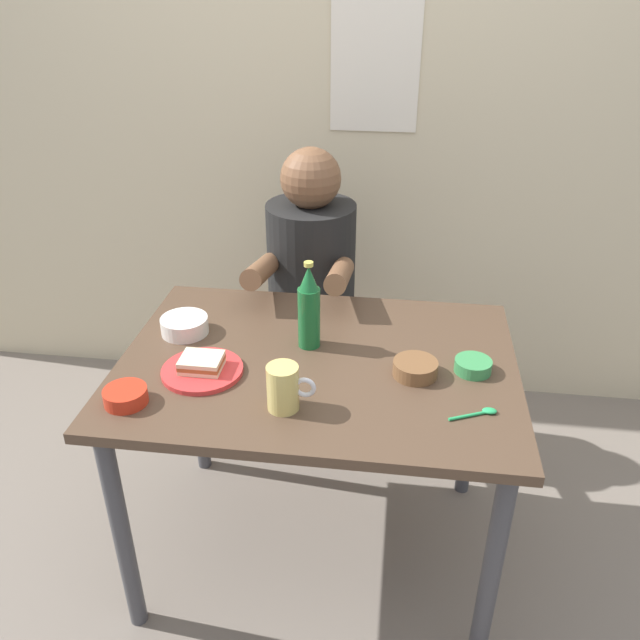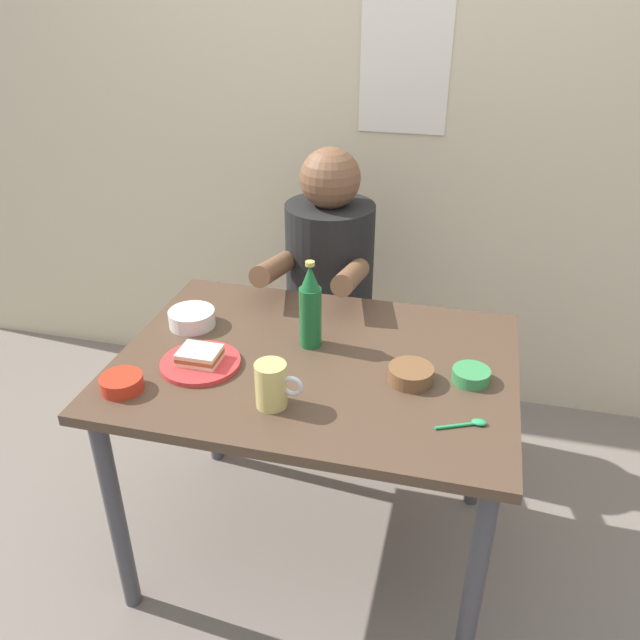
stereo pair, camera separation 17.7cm
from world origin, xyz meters
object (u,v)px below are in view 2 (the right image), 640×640
Objects in this scene: beer_bottle at (310,308)px; stool at (329,356)px; beer_mug at (272,385)px; dining_table at (316,387)px; plate_orange at (201,363)px; condiment_bowl_brown at (411,374)px; person_seated at (329,260)px; sandwich at (200,355)px.

stool is at bearing 97.73° from beer_bottle.
beer_bottle is (0.02, 0.31, 0.06)m from beer_mug.
dining_table is at bearing -65.58° from beer_bottle.
beer_mug is 0.31m from beer_bottle.
condiment_bowl_brown reaches higher than plate_orange.
stool is 0.87m from condiment_bowl_brown.
plate_orange is at bearing 153.43° from beer_mug.
plate_orange is (-0.19, -0.72, -0.02)m from person_seated.
sandwich is at bearing -145.59° from beer_bottle.
beer_mug reaches higher than sandwich.
condiment_bowl_brown is at bearing 6.59° from plate_orange.
beer_bottle is at bearing 86.84° from beer_mug.
plate_orange is 0.84× the size of beer_bottle.
plate_orange is (-0.30, -0.10, 0.10)m from dining_table.
sandwich reaches higher than condiment_bowl_brown.
stool is 0.97m from beer_mug.
plate_orange is 2.00× the size of sandwich.
sandwich is 0.42× the size of beer_bottle.
beer_bottle is (0.08, -0.55, 0.51)m from stool.
sandwich is at bearing -104.47° from stool.
stool is 0.63× the size of person_seated.
plate_orange is at bearing 0.00° from sandwich.
condiment_bowl_brown is (0.38, -0.66, -0.00)m from person_seated.
beer_mug is (0.06, -0.86, 0.45)m from stool.
stool is 2.05× the size of plate_orange.
stool is at bearing 93.88° from beer_mug.
beer_bottle is (0.26, 0.18, 0.11)m from plate_orange.
beer_mug is (0.25, -0.12, 0.05)m from plate_orange.
stool is 0.87m from sandwich.
plate_orange is 0.57m from condiment_bowl_brown.
beer_mug is (0.06, -0.85, 0.03)m from person_seated.
beer_mug is at bearing -26.57° from plate_orange.
sandwich is (0.00, 0.00, 0.02)m from plate_orange.
beer_mug is 0.48× the size of beer_bottle.
beer_bottle is at bearing 34.41° from plate_orange.
sandwich is 0.87× the size of beer_mug.
beer_bottle reaches higher than stool.
plate_orange is 0.28m from beer_mug.
plate_orange is at bearing -104.69° from person_seated.
plate_orange is at bearing -173.41° from condiment_bowl_brown.
person_seated is at bearing 75.31° from plate_orange.
condiment_bowl_brown is (0.38, -0.67, 0.41)m from stool.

